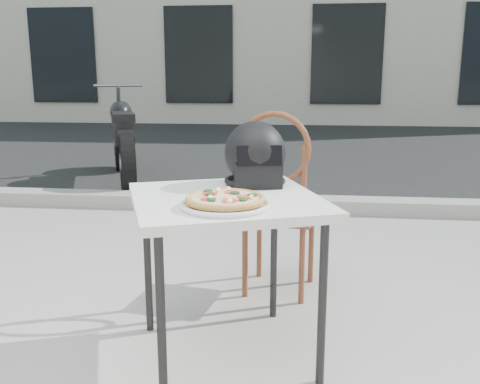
# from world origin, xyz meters

# --- Properties ---
(street_asphalt) EXTENTS (30.00, 8.00, 0.00)m
(street_asphalt) POSITION_xyz_m (0.00, 7.00, 0.00)
(street_asphalt) COLOR black
(street_asphalt) RESTS_ON ground
(curb) EXTENTS (30.00, 0.25, 0.12)m
(curb) POSITION_xyz_m (0.00, 3.00, 0.06)
(curb) COLOR gray
(curb) RESTS_ON ground
(cafe_table_main) EXTENTS (0.96, 0.96, 0.71)m
(cafe_table_main) POSITION_xyz_m (0.38, 0.46, 0.65)
(cafe_table_main) COLOR silver
(cafe_table_main) RESTS_ON ground
(plate) EXTENTS (0.39, 0.39, 0.02)m
(plate) POSITION_xyz_m (0.41, 0.27, 0.72)
(plate) COLOR silver
(plate) RESTS_ON cafe_table_main
(pizza) EXTENTS (0.35, 0.35, 0.04)m
(pizza) POSITION_xyz_m (0.41, 0.28, 0.74)
(pizza) COLOR #C28E46
(pizza) RESTS_ON plate
(helmet) EXTENTS (0.34, 0.35, 0.29)m
(helmet) POSITION_xyz_m (0.48, 0.71, 0.84)
(helmet) COLOR black
(helmet) RESTS_ON cafe_table_main
(cafe_chair_main) EXTENTS (0.45, 0.45, 1.02)m
(cafe_chair_main) POSITION_xyz_m (0.57, 1.14, 0.57)
(cafe_chair_main) COLOR brown
(cafe_chair_main) RESTS_ON ground
(motorcycle) EXTENTS (0.92, 2.05, 1.07)m
(motorcycle) POSITION_xyz_m (-1.28, 4.10, 0.47)
(motorcycle) COLOR black
(motorcycle) RESTS_ON street_asphalt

